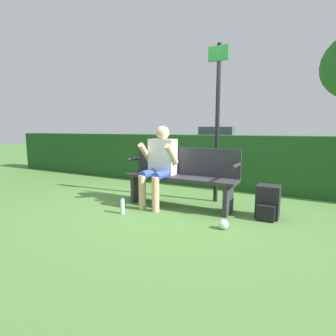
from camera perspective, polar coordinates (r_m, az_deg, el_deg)
ground_plane at (r=4.18m, az=2.48°, el=-8.39°), size 40.00×40.00×0.00m
hedge_back at (r=5.66m, az=10.20°, el=1.54°), size 12.00×0.52×1.09m
park_bench at (r=4.13m, az=2.91°, el=-1.60°), size 1.79×0.41×0.92m
person_seated at (r=4.14m, az=-1.83°, el=1.54°), size 0.56×0.59×1.26m
backpack at (r=3.87m, az=20.87°, el=-7.07°), size 0.30×0.34×0.45m
water_bottle at (r=3.87m, az=-9.90°, el=-8.17°), size 0.06×0.06×0.24m
signpost at (r=4.39m, az=10.70°, el=10.88°), size 0.33×0.09×2.54m
parked_car at (r=15.83m, az=10.58°, el=6.20°), size 4.19×2.17×1.35m
litter_crumple at (r=3.34m, az=12.00°, el=-11.90°), size 0.12×0.12×0.12m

